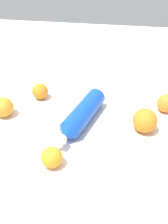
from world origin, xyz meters
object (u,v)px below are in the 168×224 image
(orange_3, at_px, (145,121))
(orange_4, at_px, (52,157))
(orange_1, at_px, (3,107))
(orange_2, at_px, (166,103))
(orange_0, at_px, (40,91))
(water_bottle, at_px, (81,115))

(orange_3, xyz_separation_m, orange_4, (0.21, -0.26, -0.01))
(orange_1, bearing_deg, orange_3, 90.09)
(orange_2, bearing_deg, orange_1, -77.17)
(orange_0, height_order, orange_4, orange_0)
(water_bottle, bearing_deg, orange_0, -110.48)
(orange_0, height_order, orange_1, orange_1)
(orange_1, distance_m, orange_4, 0.32)
(orange_0, relative_size, orange_1, 0.90)
(water_bottle, bearing_deg, orange_2, 128.71)
(orange_0, relative_size, orange_2, 0.95)
(orange_0, height_order, orange_3, orange_3)
(orange_1, height_order, orange_4, orange_1)
(orange_2, xyz_separation_m, orange_4, (0.34, -0.35, -0.00))
(orange_4, bearing_deg, orange_1, -130.56)
(orange_0, bearing_deg, orange_3, 71.31)
(orange_3, relative_size, orange_4, 1.33)
(orange_1, height_order, orange_2, orange_1)
(orange_4, bearing_deg, orange_2, 134.73)
(orange_1, bearing_deg, water_bottle, 90.28)
(orange_2, bearing_deg, orange_3, -31.72)
(orange_0, distance_m, orange_2, 0.50)
(water_bottle, height_order, orange_4, water_bottle)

